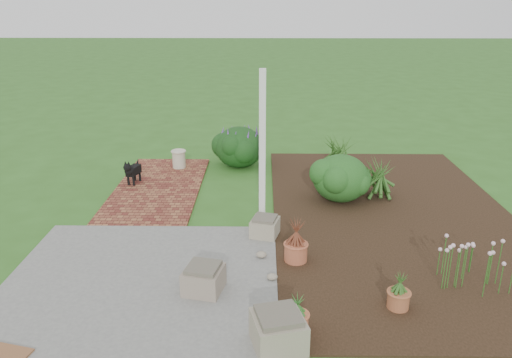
{
  "coord_description": "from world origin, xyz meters",
  "views": [
    {
      "loc": [
        0.32,
        -7.17,
        3.46
      ],
      "look_at": [
        0.2,
        0.4,
        0.7
      ],
      "focal_mm": 35.0,
      "sensor_mm": 36.0,
      "label": 1
    }
  ],
  "objects_px": {
    "cream_ceramic_urn": "(179,159)",
    "black_dog": "(132,170)",
    "stone_trough_near": "(278,332)",
    "evergreen_shrub": "(341,177)"
  },
  "relations": [
    {
      "from": "black_dog",
      "to": "cream_ceramic_urn",
      "type": "bearing_deg",
      "value": 67.52
    },
    {
      "from": "black_dog",
      "to": "cream_ceramic_urn",
      "type": "xyz_separation_m",
      "value": [
        0.74,
        1.01,
        -0.09
      ]
    },
    {
      "from": "evergreen_shrub",
      "to": "black_dog",
      "type": "bearing_deg",
      "value": 169.88
    },
    {
      "from": "cream_ceramic_urn",
      "to": "evergreen_shrub",
      "type": "xyz_separation_m",
      "value": [
        3.18,
        -1.71,
        0.23
      ]
    },
    {
      "from": "stone_trough_near",
      "to": "black_dog",
      "type": "height_order",
      "value": "black_dog"
    },
    {
      "from": "cream_ceramic_urn",
      "to": "black_dog",
      "type": "bearing_deg",
      "value": -126.08
    },
    {
      "from": "evergreen_shrub",
      "to": "stone_trough_near",
      "type": "bearing_deg",
      "value": -106.64
    },
    {
      "from": "stone_trough_near",
      "to": "black_dog",
      "type": "distance_m",
      "value": 5.49
    },
    {
      "from": "cream_ceramic_urn",
      "to": "evergreen_shrub",
      "type": "bearing_deg",
      "value": -28.26
    },
    {
      "from": "stone_trough_near",
      "to": "cream_ceramic_urn",
      "type": "height_order",
      "value": "cream_ceramic_urn"
    }
  ]
}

